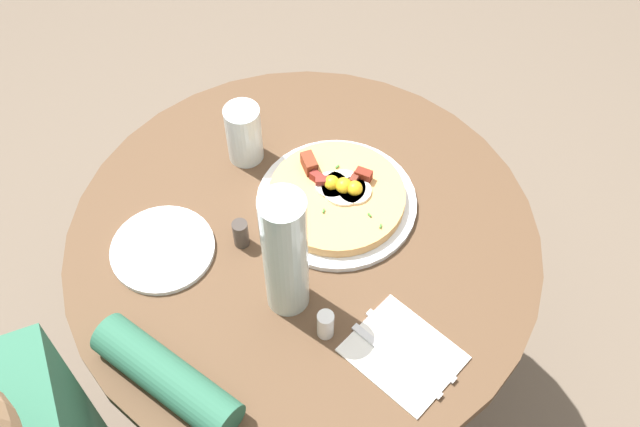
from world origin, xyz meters
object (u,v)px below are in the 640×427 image
at_px(dining_table, 305,283).
at_px(breakfast_pizza, 337,195).
at_px(pizza_plate, 336,202).
at_px(water_glass, 244,134).
at_px(pepper_shaker, 241,234).
at_px(water_bottle, 285,255).
at_px(fork, 410,345).
at_px(knife, 396,360).
at_px(salt_shaker, 325,325).
at_px(bread_plate, 163,249).

relative_size(dining_table, breakfast_pizza, 3.39).
bearing_deg(pizza_plate, water_glass, 33.51).
height_order(pizza_plate, pepper_shaker, pepper_shaker).
bearing_deg(water_bottle, fork, -136.54).
relative_size(breakfast_pizza, pepper_shaker, 4.38).
bearing_deg(breakfast_pizza, water_bottle, 135.06).
distance_m(fork, water_glass, 0.50).
xyz_separation_m(knife, water_bottle, (0.17, 0.12, 0.13)).
xyz_separation_m(water_glass, salt_shaker, (-0.41, 0.00, -0.03)).
bearing_deg(salt_shaker, water_bottle, 21.83).
xyz_separation_m(knife, pepper_shaker, (0.31, 0.16, 0.02)).
height_order(water_glass, salt_shaker, water_glass).
relative_size(pizza_plate, water_glass, 2.38).
bearing_deg(bread_plate, pizza_plate, -93.63).
height_order(dining_table, water_bottle, water_bottle).
bearing_deg(salt_shaker, pepper_shaker, 17.71).
height_order(dining_table, water_glass, water_glass).
xyz_separation_m(breakfast_pizza, salt_shaker, (-0.24, 0.12, 0.00)).
height_order(pizza_plate, fork, pizza_plate).
bearing_deg(dining_table, pepper_shaker, 75.27).
relative_size(fork, water_bottle, 0.67).
bearing_deg(salt_shaker, pizza_plate, -26.71).
xyz_separation_m(bread_plate, salt_shaker, (-0.26, -0.21, 0.02)).
bearing_deg(knife, dining_table, -15.07).
height_order(water_bottle, salt_shaker, water_bottle).
xyz_separation_m(water_bottle, salt_shaker, (-0.08, -0.03, -0.11)).
bearing_deg(dining_table, pizza_plate, -62.30).
distance_m(bread_plate, water_bottle, 0.28).
relative_size(fork, pepper_shaker, 3.14).
xyz_separation_m(dining_table, bread_plate, (0.06, 0.24, 0.17)).
distance_m(breakfast_pizza, knife, 0.33).
relative_size(fork, water_glass, 1.44).
bearing_deg(bread_plate, knife, -140.08).
distance_m(dining_table, breakfast_pizza, 0.21).
relative_size(breakfast_pizza, salt_shaker, 4.40).
xyz_separation_m(bread_plate, knife, (-0.35, -0.29, 0.00)).
distance_m(fork, salt_shaker, 0.14).
distance_m(dining_table, pizza_plate, 0.20).
relative_size(bread_plate, water_bottle, 0.68).
bearing_deg(bread_plate, water_bottle, -135.11).
distance_m(bread_plate, salt_shaker, 0.33).
height_order(breakfast_pizza, pepper_shaker, breakfast_pizza).
xyz_separation_m(salt_shaker, pepper_shaker, (0.22, 0.07, 0.00)).
relative_size(water_glass, water_bottle, 0.46).
bearing_deg(water_bottle, salt_shaker, -158.17).
distance_m(dining_table, knife, 0.34).
xyz_separation_m(dining_table, salt_shaker, (-0.19, 0.04, 0.19)).
distance_m(fork, water_bottle, 0.25).
bearing_deg(pepper_shaker, water_bottle, -164.91).
height_order(dining_table, salt_shaker, salt_shaker).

